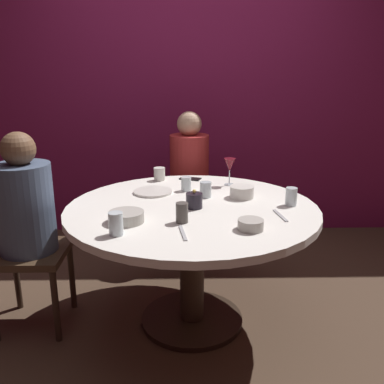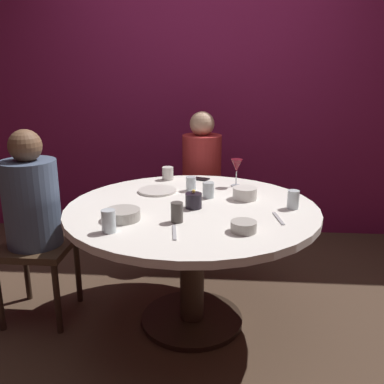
{
  "view_description": "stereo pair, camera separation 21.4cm",
  "coord_description": "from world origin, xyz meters",
  "px_view_note": "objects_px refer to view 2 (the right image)",
  "views": [
    {
      "loc": [
        -0.05,
        -2.18,
        1.45
      ],
      "look_at": [
        0.0,
        0.0,
        0.8
      ],
      "focal_mm": 39.04,
      "sensor_mm": 36.0,
      "label": 1
    },
    {
      "loc": [
        0.17,
        -2.17,
        1.45
      ],
      "look_at": [
        0.0,
        0.0,
        0.8
      ],
      "focal_mm": 39.04,
      "sensor_mm": 36.0,
      "label": 2
    }
  ],
  "objects_px": {
    "bowl_serving_large": "(245,193)",
    "cup_center_front": "(177,212)",
    "candle_holder": "(194,201)",
    "cup_by_right_diner": "(208,190)",
    "dining_table": "(192,230)",
    "cup_near_candle": "(168,173)",
    "cup_beside_wine": "(293,200)",
    "seated_diner_back": "(202,168)",
    "bowl_small_white": "(244,227)",
    "seated_diner_left": "(32,206)",
    "bowl_salad_center": "(123,215)",
    "cup_by_left_diner": "(191,184)",
    "cup_far_edge": "(109,221)",
    "wine_glass": "(237,167)",
    "cell_phone": "(198,179)",
    "dinner_plate": "(157,191)"
  },
  "relations": [
    {
      "from": "seated_diner_left",
      "to": "wine_glass",
      "type": "relative_size",
      "value": 6.46
    },
    {
      "from": "seated_diner_back",
      "to": "cup_by_right_diner",
      "type": "height_order",
      "value": "seated_diner_back"
    },
    {
      "from": "cup_near_candle",
      "to": "cup_far_edge",
      "type": "relative_size",
      "value": 0.82
    },
    {
      "from": "bowl_salad_center",
      "to": "cup_center_front",
      "type": "relative_size",
      "value": 1.76
    },
    {
      "from": "bowl_serving_large",
      "to": "cup_center_front",
      "type": "distance_m",
      "value": 0.54
    },
    {
      "from": "seated_diner_back",
      "to": "bowl_salad_center",
      "type": "distance_m",
      "value": 1.27
    },
    {
      "from": "cell_phone",
      "to": "bowl_small_white",
      "type": "distance_m",
      "value": 0.98
    },
    {
      "from": "wine_glass",
      "to": "bowl_serving_large",
      "type": "distance_m",
      "value": 0.3
    },
    {
      "from": "cup_beside_wine",
      "to": "cup_far_edge",
      "type": "bearing_deg",
      "value": -155.71
    },
    {
      "from": "bowl_salad_center",
      "to": "cup_far_edge",
      "type": "distance_m",
      "value": 0.17
    },
    {
      "from": "bowl_salad_center",
      "to": "cup_by_right_diner",
      "type": "bearing_deg",
      "value": 44.77
    },
    {
      "from": "seated_diner_back",
      "to": "cup_near_candle",
      "type": "distance_m",
      "value": 0.47
    },
    {
      "from": "dining_table",
      "to": "seated_diner_back",
      "type": "xyz_separation_m",
      "value": [
        0.0,
        0.98,
        0.13
      ]
    },
    {
      "from": "seated_diner_back",
      "to": "bowl_small_white",
      "type": "distance_m",
      "value": 1.37
    },
    {
      "from": "bowl_salad_center",
      "to": "cup_by_left_diner",
      "type": "xyz_separation_m",
      "value": [
        0.3,
        0.55,
        0.02
      ]
    },
    {
      "from": "dining_table",
      "to": "cup_near_candle",
      "type": "bearing_deg",
      "value": 110.48
    },
    {
      "from": "bowl_salad_center",
      "to": "cup_beside_wine",
      "type": "xyz_separation_m",
      "value": [
        0.87,
        0.24,
        0.02
      ]
    },
    {
      "from": "candle_holder",
      "to": "cup_by_right_diner",
      "type": "xyz_separation_m",
      "value": [
        0.07,
        0.2,
        0.0
      ]
    },
    {
      "from": "bowl_salad_center",
      "to": "cup_beside_wine",
      "type": "height_order",
      "value": "cup_beside_wine"
    },
    {
      "from": "cup_center_front",
      "to": "candle_holder",
      "type": "bearing_deg",
      "value": 73.54
    },
    {
      "from": "candle_holder",
      "to": "cup_beside_wine",
      "type": "relative_size",
      "value": 1.04
    },
    {
      "from": "seated_diner_left",
      "to": "cup_far_edge",
      "type": "relative_size",
      "value": 10.67
    },
    {
      "from": "seated_diner_left",
      "to": "bowl_serving_large",
      "type": "bearing_deg",
      "value": 7.16
    },
    {
      "from": "cup_center_front",
      "to": "bowl_salad_center",
      "type": "bearing_deg",
      "value": 177.85
    },
    {
      "from": "candle_holder",
      "to": "cup_far_edge",
      "type": "height_order",
      "value": "cup_far_edge"
    },
    {
      "from": "cup_by_left_diner",
      "to": "cup_center_front",
      "type": "height_order",
      "value": "cup_center_front"
    },
    {
      "from": "cup_by_right_diner",
      "to": "cup_beside_wine",
      "type": "xyz_separation_m",
      "value": [
        0.46,
        -0.17,
        0.0
      ]
    },
    {
      "from": "bowl_serving_large",
      "to": "cup_center_front",
      "type": "relative_size",
      "value": 1.4
    },
    {
      "from": "dinner_plate",
      "to": "cup_far_edge",
      "type": "xyz_separation_m",
      "value": [
        -0.12,
        -0.67,
        0.05
      ]
    },
    {
      "from": "seated_diner_back",
      "to": "cup_beside_wine",
      "type": "bearing_deg",
      "value": 29.02
    },
    {
      "from": "dining_table",
      "to": "cup_center_front",
      "type": "bearing_deg",
      "value": -102.06
    },
    {
      "from": "cup_far_edge",
      "to": "wine_glass",
      "type": "bearing_deg",
      "value": 54.29
    },
    {
      "from": "seated_diner_left",
      "to": "bowl_salad_center",
      "type": "distance_m",
      "value": 0.64
    },
    {
      "from": "dining_table",
      "to": "cup_near_candle",
      "type": "height_order",
      "value": "cup_near_candle"
    },
    {
      "from": "dinner_plate",
      "to": "cup_near_candle",
      "type": "relative_size",
      "value": 2.7
    },
    {
      "from": "seated_diner_back",
      "to": "bowl_salad_center",
      "type": "xyz_separation_m",
      "value": [
        -0.33,
        -1.22,
        0.04
      ]
    },
    {
      "from": "seated_diner_left",
      "to": "cup_near_candle",
      "type": "bearing_deg",
      "value": 38.42
    },
    {
      "from": "seated_diner_left",
      "to": "cup_by_left_diner",
      "type": "xyz_separation_m",
      "value": [
        0.88,
        0.3,
        0.06
      ]
    },
    {
      "from": "cup_near_candle",
      "to": "bowl_small_white",
      "type": "bearing_deg",
      "value": -62.58
    },
    {
      "from": "cup_by_right_diner",
      "to": "seated_diner_back",
      "type": "bearing_deg",
      "value": 95.82
    },
    {
      "from": "seated_diner_left",
      "to": "bowl_serving_large",
      "type": "height_order",
      "value": "seated_diner_left"
    },
    {
      "from": "bowl_small_white",
      "to": "cup_by_right_diner",
      "type": "height_order",
      "value": "cup_by_right_diner"
    },
    {
      "from": "cup_by_right_diner",
      "to": "cup_far_edge",
      "type": "height_order",
      "value": "cup_far_edge"
    },
    {
      "from": "dinner_plate",
      "to": "cup_far_edge",
      "type": "distance_m",
      "value": 0.68
    },
    {
      "from": "cup_near_candle",
      "to": "cup_far_edge",
      "type": "bearing_deg",
      "value": -98.43
    },
    {
      "from": "seated_diner_left",
      "to": "wine_glass",
      "type": "bearing_deg",
      "value": 20.26
    },
    {
      "from": "cup_far_edge",
      "to": "cup_by_right_diner",
      "type": "bearing_deg",
      "value": 52.78
    },
    {
      "from": "dinner_plate",
      "to": "cup_far_edge",
      "type": "bearing_deg",
      "value": -100.07
    },
    {
      "from": "bowl_serving_large",
      "to": "cup_beside_wine",
      "type": "relative_size",
      "value": 1.4
    },
    {
      "from": "cup_by_right_diner",
      "to": "cup_center_front",
      "type": "relative_size",
      "value": 0.92
    }
  ]
}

